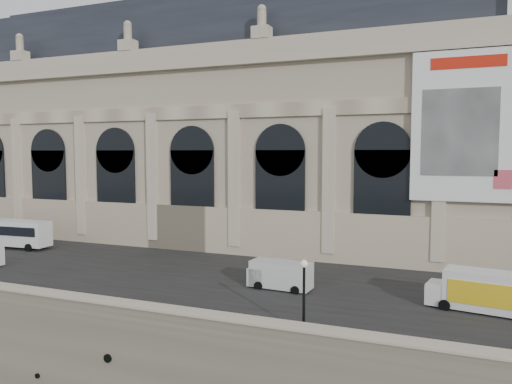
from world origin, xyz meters
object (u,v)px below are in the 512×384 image
van_c (277,275)px  box_truck (484,292)px  lamp_right (304,297)px  bus_left (6,232)px

van_c → box_truck: (14.82, -0.20, 0.27)m
van_c → lamp_right: bearing=-61.3°
bus_left → lamp_right: lamp_right is taller
bus_left → lamp_right: 40.94m
lamp_right → bus_left: bearing=161.2°
lamp_right → box_truck: bearing=39.9°
van_c → box_truck: size_ratio=0.71×
box_truck → lamp_right: bearing=-140.1°
box_truck → lamp_right: (-10.10, -8.43, 0.82)m
van_c → bus_left: bearing=172.4°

